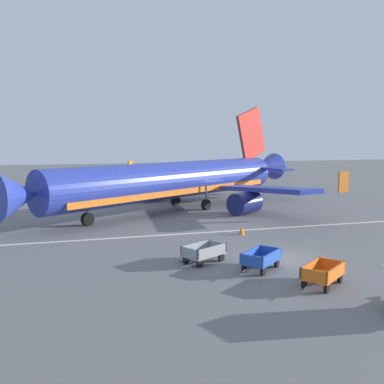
{
  "coord_description": "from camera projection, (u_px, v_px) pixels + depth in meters",
  "views": [
    {
      "loc": [
        -12.59,
        -23.06,
        7.24
      ],
      "look_at": [
        -2.39,
        12.04,
        2.8
      ],
      "focal_mm": 40.42,
      "sensor_mm": 36.0,
      "label": 1
    }
  ],
  "objects": [
    {
      "name": "airplane",
      "position": [
        181.0,
        180.0,
        44.77
      ],
      "size": [
        33.69,
        28.2,
        11.34
      ],
      "color": "#28389E",
      "rests_on": "ground"
    },
    {
      "name": "traffic_cone_near_plane",
      "position": [
        241.0,
        230.0,
        33.14
      ],
      "size": [
        0.49,
        0.49,
        0.64
      ],
      "primitive_type": "cone",
      "color": "orange",
      "rests_on": "ground"
    },
    {
      "name": "baggage_cart_third_in_row",
      "position": [
        204.0,
        252.0,
        25.56
      ],
      "size": [
        3.46,
        2.45,
        1.07
      ],
      "color": "gray",
      "rests_on": "ground"
    },
    {
      "name": "ground_plane",
      "position": [
        285.0,
        259.0,
        26.35
      ],
      "size": [
        220.0,
        220.0,
        0.0
      ],
      "primitive_type": "plane",
      "color": "slate"
    },
    {
      "name": "baggage_cart_nearest",
      "position": [
        323.0,
        274.0,
        21.53
      ],
      "size": [
        3.3,
        2.7,
        1.07
      ],
      "color": "orange",
      "rests_on": "ground"
    },
    {
      "name": "baggage_cart_second_in_row",
      "position": [
        261.0,
        259.0,
        24.16
      ],
      "size": [
        3.2,
        2.85,
        1.07
      ],
      "color": "#234CB2",
      "rests_on": "ground"
    },
    {
      "name": "apron_stripe",
      "position": [
        233.0,
        231.0,
        34.48
      ],
      "size": [
        120.0,
        0.36,
        0.01
      ],
      "primitive_type": "cube",
      "color": "silver",
      "rests_on": "ground"
    }
  ]
}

